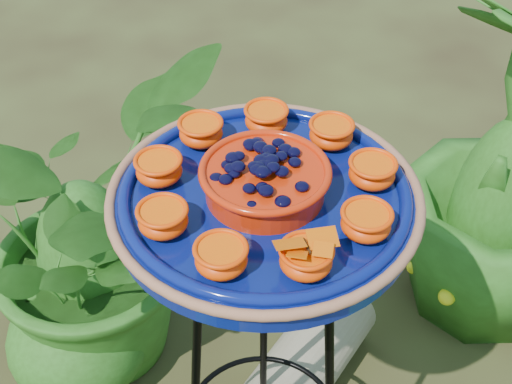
# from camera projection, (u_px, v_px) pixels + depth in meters

# --- Properties ---
(tripod_stand) EXTENTS (0.42, 0.42, 0.96)m
(tripod_stand) POSITION_uv_depth(u_px,v_px,m) (263.00, 353.00, 1.42)
(tripod_stand) COLOR black
(tripod_stand) RESTS_ON ground
(feeder_dish) EXTENTS (0.59, 0.59, 0.11)m
(feeder_dish) POSITION_uv_depth(u_px,v_px,m) (265.00, 195.00, 1.14)
(feeder_dish) COLOR #08135F
(feeder_dish) RESTS_ON tripod_stand
(driftwood_log) EXTENTS (0.56, 0.54, 0.19)m
(driftwood_log) POSITION_uv_depth(u_px,v_px,m) (296.00, 375.00, 1.95)
(driftwood_log) COLOR gray
(driftwood_log) RESTS_ON ground
(shrub_back_left) EXTENTS (0.98, 1.02, 0.87)m
(shrub_back_left) POSITION_uv_depth(u_px,v_px,m) (84.00, 228.00, 1.89)
(shrub_back_left) COLOR #245015
(shrub_back_left) RESTS_ON ground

